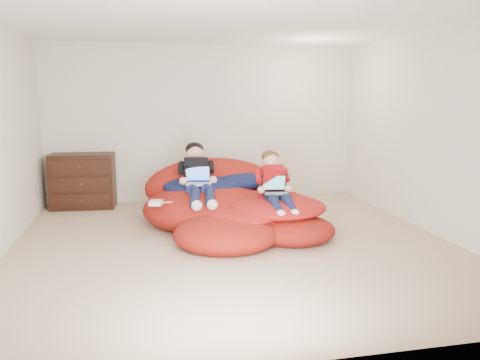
# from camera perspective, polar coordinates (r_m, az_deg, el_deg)

# --- Properties ---
(room_shell) EXTENTS (5.10, 5.10, 2.77)m
(room_shell) POSITION_cam_1_polar(r_m,az_deg,el_deg) (5.39, -0.75, -5.59)
(room_shell) COLOR tan
(room_shell) RESTS_ON ground
(dresser) EXTENTS (0.96, 0.56, 0.83)m
(dresser) POSITION_cam_1_polar(r_m,az_deg,el_deg) (7.50, -18.58, -0.11)
(dresser) COLOR black
(dresser) RESTS_ON ground
(beanbag_pile) EXTENTS (2.31, 2.47, 0.91)m
(beanbag_pile) POSITION_cam_1_polar(r_m,az_deg,el_deg) (6.17, -1.11, -3.11)
(beanbag_pile) COLOR #A51C12
(beanbag_pile) RESTS_ON ground
(cream_pillow) EXTENTS (0.45, 0.29, 0.29)m
(cream_pillow) POSITION_cam_1_polar(r_m,az_deg,el_deg) (6.80, -6.20, 1.10)
(cream_pillow) COLOR beige
(cream_pillow) RESTS_ON beanbag_pile
(older_boy) EXTENTS (0.37, 1.16, 0.72)m
(older_boy) POSITION_cam_1_polar(r_m,az_deg,el_deg) (6.13, -5.20, 0.75)
(older_boy) COLOR black
(older_boy) RESTS_ON beanbag_pile
(younger_boy) EXTENTS (0.30, 0.94, 0.71)m
(younger_boy) POSITION_cam_1_polar(r_m,az_deg,el_deg) (5.79, 4.25, -0.32)
(younger_boy) COLOR red
(younger_boy) RESTS_ON beanbag_pile
(laptop_white) EXTENTS (0.35, 0.35, 0.22)m
(laptop_white) POSITION_cam_1_polar(r_m,az_deg,el_deg) (6.05, -5.08, 0.06)
(laptop_white) COLOR white
(laptop_white) RESTS_ON older_boy
(laptop_black) EXTENTS (0.34, 0.30, 0.23)m
(laptop_black) POSITION_cam_1_polar(r_m,az_deg,el_deg) (5.77, 4.33, -1.08)
(laptop_black) COLOR black
(laptop_black) RESTS_ON younger_boy
(power_adapter) EXTENTS (0.18, 0.18, 0.06)m
(power_adapter) POSITION_cam_1_polar(r_m,az_deg,el_deg) (5.72, -10.21, -2.75)
(power_adapter) COLOR white
(power_adapter) RESTS_ON beanbag_pile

